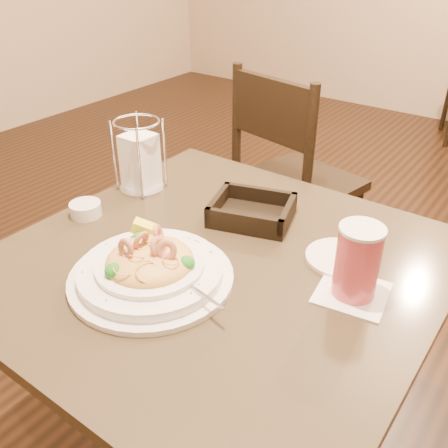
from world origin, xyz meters
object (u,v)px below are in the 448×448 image
Objects in this scene: side_plate at (340,258)px; drink_glass at (357,262)px; dining_chair_near at (291,177)px; napkin_caddy at (140,160)px; pasta_bowl at (150,268)px; butter_ramekin at (86,209)px; main_table at (219,338)px; bread_basket at (252,212)px.

drink_glass is at bearing -53.25° from side_plate.
napkin_caddy is at bearing 97.21° from dining_chair_near.
pasta_bowl reaches higher than butter_ramekin.
drink_glass is at bearing 137.17° from dining_chair_near.
dining_chair_near reaches higher than pasta_bowl.
drink_glass is at bearing 8.85° from butter_ramekin.
pasta_bowl is 0.41m from drink_glass.
drink_glass is 1.02× the size of side_plate.
dining_chair_near is at bearing 85.98° from butter_ramekin.
main_table is 6.02× the size of side_plate.
main_table is at bearing -143.84° from side_plate.
napkin_caddy reaches higher than main_table.
pasta_bowl is 2.49× the size of side_plate.
main_table is at bearing 6.12° from butter_ramekin.
napkin_caddy is (-0.37, 0.15, 0.32)m from main_table.
pasta_bowl is 0.33m from butter_ramekin.
side_plate is at bearing -7.12° from bread_basket.
napkin_caddy is at bearing 87.76° from butter_ramekin.
bread_basket is 1.52× the size of side_plate.
drink_glass is 0.67m from butter_ramekin.
main_table is at bearing 64.04° from pasta_bowl.
dining_chair_near reaches higher than main_table.
dining_chair_near is at bearing 109.32° from main_table.
dining_chair_near reaches higher than butter_ramekin.
dining_chair_near is at bearing 103.43° from pasta_bowl.
dining_chair_near is at bearing 125.48° from drink_glass.
drink_glass is 0.14m from side_plate.
napkin_caddy reaches higher than side_plate.
pasta_bowl is 0.33m from bread_basket.
dining_chair_near reaches higher than side_plate.
dining_chair_near reaches higher than drink_glass.
drink_glass is 0.66m from napkin_caddy.
pasta_bowl is 4.80× the size of butter_ramekin.
napkin_caddy is at bearing -173.94° from bread_basket.
dining_chair_near reaches higher than bread_basket.
bread_basket reaches higher than main_table.
dining_chair_near is 1.08m from drink_glass.
side_plate is at bearing 36.16° from main_table.
napkin_caddy is at bearing 172.34° from drink_glass.
bread_basket is at bearing 158.76° from drink_glass.
pasta_bowl is at bearing -150.06° from drink_glass.
dining_chair_near is 4.08× the size of bread_basket.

